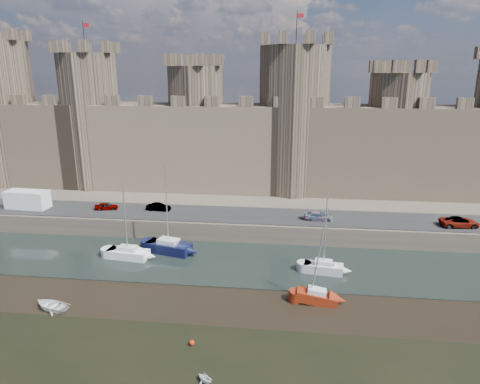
# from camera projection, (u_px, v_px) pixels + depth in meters

# --- Properties ---
(water_channel) EXTENTS (160.00, 12.00, 0.08)m
(water_channel) POSITION_uv_depth(u_px,v_px,m) (273.00, 265.00, 49.88)
(water_channel) COLOR black
(water_channel) RESTS_ON ground
(quay) EXTENTS (160.00, 60.00, 2.50)m
(quay) POSITION_uv_depth(u_px,v_px,m) (281.00, 179.00, 83.93)
(quay) COLOR #4C443A
(quay) RESTS_ON ground
(road) EXTENTS (160.00, 7.00, 0.10)m
(road) POSITION_uv_depth(u_px,v_px,m) (276.00, 216.00, 58.74)
(road) COLOR black
(road) RESTS_ON quay
(castle) EXTENTS (108.50, 11.00, 29.00)m
(castle) POSITION_uv_depth(u_px,v_px,m) (277.00, 135.00, 69.66)
(castle) COLOR #42382B
(castle) RESTS_ON quay
(car_0) EXTENTS (3.44, 1.93, 1.11)m
(car_0) POSITION_uv_depth(u_px,v_px,m) (106.00, 206.00, 61.41)
(car_0) COLOR gray
(car_0) RESTS_ON quay
(car_1) EXTENTS (3.49, 1.41, 1.13)m
(car_1) POSITION_uv_depth(u_px,v_px,m) (158.00, 207.00, 60.98)
(car_1) COLOR gray
(car_1) RESTS_ON quay
(car_2) EXTENTS (3.94, 1.64, 1.14)m
(car_2) POSITION_uv_depth(u_px,v_px,m) (318.00, 216.00, 57.17)
(car_2) COLOR gray
(car_2) RESTS_ON quay
(car_3) EXTENTS (4.99, 2.62, 1.34)m
(car_3) POSITION_uv_depth(u_px,v_px,m) (460.00, 222.00, 54.69)
(car_3) COLOR gray
(car_3) RESTS_ON quay
(van) EXTENTS (6.21, 2.79, 2.65)m
(van) POSITION_uv_depth(u_px,v_px,m) (28.00, 200.00, 61.85)
(van) COLOR white
(van) RESTS_ON quay
(sailboat_0) EXTENTS (5.21, 2.53, 9.37)m
(sailboat_0) POSITION_uv_depth(u_px,v_px,m) (128.00, 253.00, 51.43)
(sailboat_0) COLOR white
(sailboat_0) RESTS_ON ground
(sailboat_1) EXTENTS (5.99, 3.49, 11.27)m
(sailboat_1) POSITION_uv_depth(u_px,v_px,m) (169.00, 246.00, 52.95)
(sailboat_1) COLOR black
(sailboat_1) RESTS_ON ground
(sailboat_2) EXTENTS (4.50, 2.25, 9.29)m
(sailboat_2) POSITION_uv_depth(u_px,v_px,m) (323.00, 267.00, 47.71)
(sailboat_2) COLOR silver
(sailboat_2) RESTS_ON ground
(sailboat_4) EXTENTS (4.09, 1.81, 9.33)m
(sailboat_4) POSITION_uv_depth(u_px,v_px,m) (317.00, 296.00, 41.69)
(sailboat_4) COLOR maroon
(sailboat_4) RESTS_ON ground
(dinghy_3) EXTENTS (1.79, 1.76, 0.72)m
(dinghy_3) POSITION_uv_depth(u_px,v_px,m) (205.00, 378.00, 31.07)
(dinghy_3) COLOR white
(dinghy_3) RESTS_ON ground
(dinghy_6) EXTENTS (3.89, 3.19, 0.70)m
(dinghy_6) POSITION_uv_depth(u_px,v_px,m) (52.00, 306.00, 40.59)
(dinghy_6) COLOR white
(dinghy_6) RESTS_ON ground
(buoy_1) EXTENTS (0.44, 0.44, 0.44)m
(buoy_1) POSITION_uv_depth(u_px,v_px,m) (192.00, 343.00, 35.36)
(buoy_1) COLOR red
(buoy_1) RESTS_ON ground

